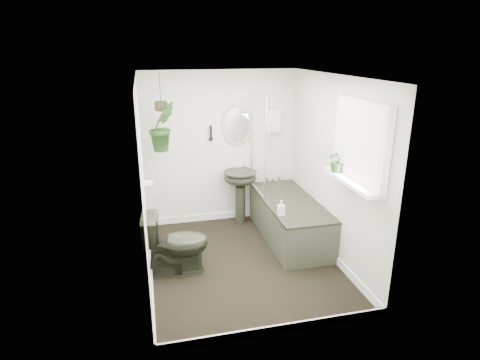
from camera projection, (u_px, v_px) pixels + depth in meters
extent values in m
cube|color=black|center=(243.00, 262.00, 5.11)|extent=(2.30, 2.80, 0.02)
cube|color=white|center=(243.00, 75.00, 4.38)|extent=(2.30, 2.80, 0.02)
cube|color=white|center=(221.00, 148.00, 6.04)|extent=(2.30, 0.02, 2.30)
cube|color=white|center=(282.00, 225.00, 3.44)|extent=(2.30, 0.02, 2.30)
cube|color=white|center=(143.00, 183.00, 4.49)|extent=(0.02, 2.80, 2.30)
cube|color=white|center=(333.00, 169.00, 5.00)|extent=(0.02, 2.80, 2.30)
cube|color=white|center=(243.00, 258.00, 5.09)|extent=(2.30, 2.80, 0.10)
cube|color=white|center=(273.00, 120.00, 6.03)|extent=(0.20, 0.10, 0.35)
ellipsoid|color=tan|center=(237.00, 125.00, 5.95)|extent=(0.46, 0.03, 0.62)
cylinder|color=black|center=(211.00, 133.00, 5.89)|extent=(0.04, 0.04, 0.22)
cylinder|color=white|center=(148.00, 184.00, 5.23)|extent=(0.11, 0.11, 0.11)
cube|color=white|center=(360.00, 143.00, 4.18)|extent=(0.08, 1.00, 0.90)
cube|color=white|center=(351.00, 181.00, 4.30)|extent=(0.18, 1.00, 0.04)
cube|color=white|center=(356.00, 143.00, 4.17)|extent=(0.01, 0.86, 0.76)
imported|color=black|center=(176.00, 243.00, 4.76)|extent=(0.79, 0.49, 0.77)
imported|color=black|center=(338.00, 160.00, 4.52)|extent=(0.27, 0.24, 0.27)
imported|color=black|center=(162.00, 127.00, 5.29)|extent=(0.44, 0.41, 0.66)
imported|color=#322E2D|center=(281.00, 208.00, 5.05)|extent=(0.10, 0.10, 0.19)
cylinder|color=#2E2919|center=(161.00, 106.00, 5.20)|extent=(0.16, 0.16, 0.12)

